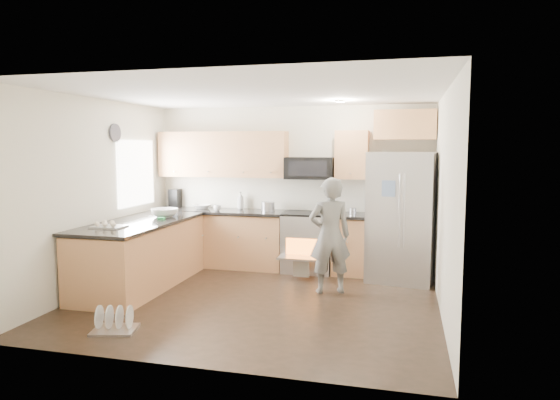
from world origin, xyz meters
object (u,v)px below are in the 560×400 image
(stove_range, at_px, (308,228))
(dish_rack, at_px, (115,324))
(person, at_px, (330,236))
(refrigerator, at_px, (402,217))

(stove_range, distance_m, dish_rack, 3.47)
(stove_range, bearing_deg, person, -65.32)
(stove_range, xyz_separation_m, dish_rack, (-1.50, -3.07, -0.60))
(stove_range, height_order, refrigerator, refrigerator)
(stove_range, relative_size, dish_rack, 3.43)
(dish_rack, bearing_deg, person, 44.67)
(refrigerator, height_order, person, refrigerator)
(refrigerator, distance_m, dish_rack, 4.15)
(person, bearing_deg, dish_rack, 23.69)
(refrigerator, bearing_deg, person, -128.42)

